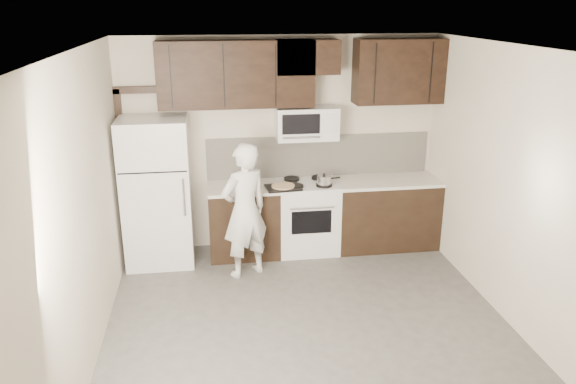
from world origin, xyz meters
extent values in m
plane|color=#4B4846|center=(0.00, 0.00, 0.00)|extent=(4.50, 4.50, 0.00)
plane|color=#BBB19F|center=(0.00, 2.25, 1.35)|extent=(4.00, 0.00, 4.00)
plane|color=white|center=(0.00, 0.00, 2.70)|extent=(4.50, 4.50, 0.00)
cube|color=black|center=(-0.52, 1.94, 0.43)|extent=(0.87, 0.62, 0.87)
cube|color=black|center=(1.34, 1.94, 0.43)|extent=(1.32, 0.62, 0.87)
cube|color=silver|center=(-0.52, 1.94, 0.89)|extent=(0.87, 0.64, 0.04)
cube|color=silver|center=(1.34, 1.94, 0.89)|extent=(1.32, 0.64, 0.04)
cube|color=silver|center=(0.30, 1.94, 0.45)|extent=(0.76, 0.62, 0.89)
cube|color=silver|center=(0.30, 1.94, 0.90)|extent=(0.76, 0.62, 0.02)
cube|color=black|center=(0.30, 1.63, 0.50)|extent=(0.50, 0.01, 0.30)
cylinder|color=silver|center=(0.30, 1.60, 0.70)|extent=(0.55, 0.02, 0.02)
cylinder|color=black|center=(0.12, 1.79, 0.93)|extent=(0.20, 0.20, 0.03)
cylinder|color=black|center=(0.48, 1.79, 0.93)|extent=(0.20, 0.20, 0.03)
cylinder|color=black|center=(0.12, 2.09, 0.93)|extent=(0.20, 0.20, 0.03)
cylinder|color=black|center=(0.48, 2.09, 0.93)|extent=(0.20, 0.20, 0.03)
cube|color=beige|center=(0.50, 2.24, 1.18)|extent=(2.90, 0.02, 0.54)
cube|color=black|center=(-0.55, 2.08, 2.26)|extent=(1.85, 0.35, 0.78)
cube|color=black|center=(1.45, 2.08, 2.26)|extent=(1.10, 0.35, 0.78)
cube|color=black|center=(0.30, 2.08, 2.45)|extent=(0.76, 0.35, 0.40)
cube|color=silver|center=(0.30, 2.06, 1.65)|extent=(0.76, 0.38, 0.40)
cube|color=black|center=(0.20, 1.86, 1.68)|extent=(0.46, 0.01, 0.24)
cube|color=silver|center=(0.56, 1.86, 1.68)|extent=(0.18, 0.01, 0.24)
cylinder|color=silver|center=(0.20, 1.84, 1.52)|extent=(0.46, 0.02, 0.02)
cube|color=silver|center=(-1.55, 1.89, 0.90)|extent=(0.80, 0.72, 1.80)
cube|color=black|center=(-1.55, 1.53, 1.25)|extent=(0.77, 0.01, 0.02)
cylinder|color=silver|center=(-1.22, 1.50, 0.95)|extent=(0.03, 0.03, 0.45)
cube|color=black|center=(-1.96, 2.21, 1.05)|extent=(0.08, 0.08, 2.10)
cube|color=black|center=(-1.75, 2.21, 2.08)|extent=(0.50, 0.08, 0.08)
cylinder|color=silver|center=(0.48, 1.79, 0.98)|extent=(0.18, 0.18, 0.13)
sphere|color=black|center=(0.48, 1.79, 1.06)|extent=(0.04, 0.04, 0.04)
cylinder|color=black|center=(0.61, 1.82, 1.00)|extent=(0.17, 0.06, 0.02)
cube|color=black|center=(-0.03, 1.77, 0.92)|extent=(0.44, 0.35, 0.02)
cylinder|color=beige|center=(-0.03, 1.77, 0.94)|extent=(0.31, 0.31, 0.02)
imported|color=silver|center=(-0.53, 1.35, 0.80)|extent=(0.69, 0.61, 1.60)
camera|label=1|loc=(-0.91, -4.67, 3.08)|focal=35.00mm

